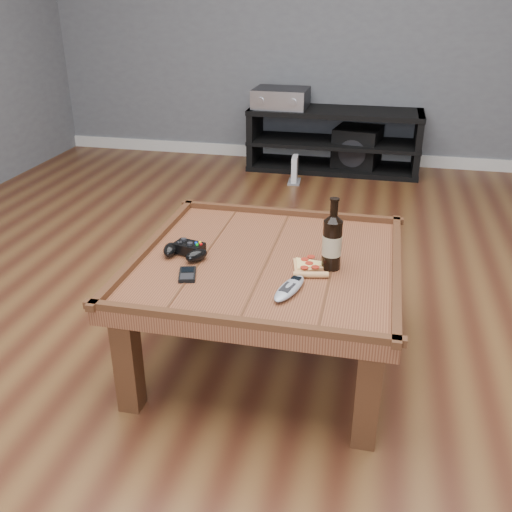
% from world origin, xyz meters
% --- Properties ---
extents(ground, '(6.00, 6.00, 0.00)m').
position_xyz_m(ground, '(0.00, 0.00, 0.00)').
color(ground, '#422013').
rests_on(ground, ground).
extents(baseboard, '(5.00, 0.02, 0.10)m').
position_xyz_m(baseboard, '(0.00, 2.99, 0.05)').
color(baseboard, silver).
rests_on(baseboard, ground).
extents(coffee_table, '(1.03, 1.03, 0.48)m').
position_xyz_m(coffee_table, '(0.00, 0.00, 0.39)').
color(coffee_table, '#502817').
rests_on(coffee_table, ground).
extents(media_console, '(1.40, 0.45, 0.50)m').
position_xyz_m(media_console, '(0.00, 2.75, 0.25)').
color(media_console, black).
rests_on(media_console, ground).
extents(beer_bottle, '(0.07, 0.07, 0.28)m').
position_xyz_m(beer_bottle, '(0.24, -0.02, 0.56)').
color(beer_bottle, black).
rests_on(beer_bottle, coffee_table).
extents(game_controller, '(0.20, 0.16, 0.05)m').
position_xyz_m(game_controller, '(-0.32, -0.04, 0.48)').
color(game_controller, black).
rests_on(game_controller, coffee_table).
extents(pizza_slice, '(0.18, 0.25, 0.02)m').
position_xyz_m(pizza_slice, '(0.17, -0.05, 0.46)').
color(pizza_slice, tan).
rests_on(pizza_slice, coffee_table).
extents(smartphone, '(0.09, 0.12, 0.01)m').
position_xyz_m(smartphone, '(-0.26, -0.20, 0.46)').
color(smartphone, black).
rests_on(smartphone, coffee_table).
extents(remote_control, '(0.11, 0.22, 0.03)m').
position_xyz_m(remote_control, '(0.12, -0.24, 0.47)').
color(remote_control, gray).
rests_on(remote_control, coffee_table).
extents(av_receiver, '(0.44, 0.38, 0.15)m').
position_xyz_m(av_receiver, '(-0.45, 2.74, 0.58)').
color(av_receiver, black).
rests_on(av_receiver, media_console).
extents(subwoofer, '(0.41, 0.41, 0.35)m').
position_xyz_m(subwoofer, '(0.19, 2.80, 0.18)').
color(subwoofer, black).
rests_on(subwoofer, ground).
extents(game_console, '(0.10, 0.17, 0.21)m').
position_xyz_m(game_console, '(-0.26, 2.32, 0.10)').
color(game_console, slate).
rests_on(game_console, ground).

